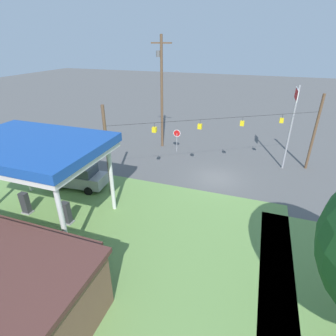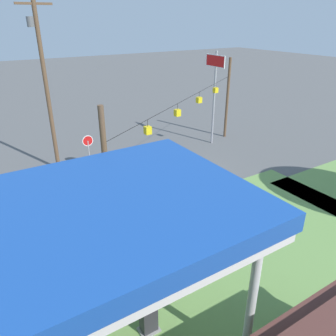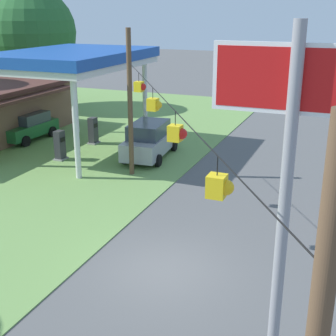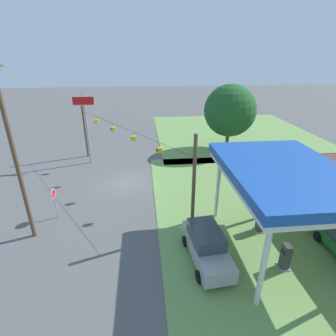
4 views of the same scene
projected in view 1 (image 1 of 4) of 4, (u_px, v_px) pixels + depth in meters
ground_plane at (216, 179)px, 23.58m from camera, size 160.00×160.00×0.00m
gas_station_canopy at (30, 149)px, 16.08m from camera, size 9.19×6.48×5.76m
fuel_pump_near at (66, 213)px, 17.53m from camera, size 0.71×0.56×1.66m
fuel_pump_far at (25, 204)px, 18.56m from camera, size 0.71×0.56×1.66m
car_at_pumps_front at (77, 176)px, 21.80m from camera, size 5.02×2.45×2.05m
stop_sign_roadside at (177, 136)px, 28.57m from camera, size 0.80×0.08×2.50m
stop_sign_overhead at (293, 112)px, 23.14m from camera, size 0.22×2.30×7.80m
utility_pole_main at (161, 89)px, 27.96m from camera, size 2.20×0.44×11.76m
signal_span_gantry at (220, 137)px, 21.87m from camera, size 15.88×10.24×7.11m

